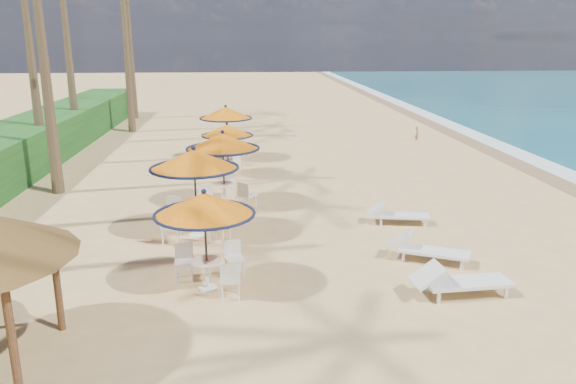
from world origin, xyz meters
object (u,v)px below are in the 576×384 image
(station_2, at_px, (223,151))
(lounger_near, at_px, (458,281))
(station_4, at_px, (228,118))
(lounger_mid, at_px, (426,249))
(station_0, at_px, (206,216))
(station_1, at_px, (193,171))
(lounger_far, at_px, (396,214))
(station_3, at_px, (227,137))

(station_2, relative_size, lounger_near, 1.15)
(station_4, height_order, lounger_mid, station_4)
(station_0, xyz_separation_m, lounger_near, (5.41, -0.85, -1.33))
(station_1, xyz_separation_m, station_2, (0.74, 2.98, -0.03))
(station_2, xyz_separation_m, station_4, (-0.05, 7.40, 0.06))
(lounger_far, bearing_deg, lounger_near, -80.35)
(station_0, height_order, station_4, station_4)
(station_4, bearing_deg, station_0, -90.46)
(station_1, height_order, station_4, station_1)
(lounger_far, bearing_deg, station_0, -133.48)
(lounger_far, bearing_deg, station_3, 137.51)
(lounger_mid, bearing_deg, station_3, 144.64)
(station_1, bearing_deg, lounger_mid, -21.65)
(lounger_near, bearing_deg, lounger_far, 86.07)
(station_1, relative_size, lounger_mid, 1.25)
(station_2, relative_size, lounger_mid, 1.23)
(station_2, distance_m, lounger_mid, 7.59)
(lounger_mid, bearing_deg, station_2, 160.32)
(station_0, xyz_separation_m, station_3, (0.15, 10.71, -0.11))
(station_2, xyz_separation_m, lounger_far, (5.22, -2.38, -1.55))
(lounger_near, relative_size, lounger_mid, 1.07)
(station_4, distance_m, lounger_mid, 13.85)
(station_2, height_order, lounger_far, station_2)
(station_1, height_order, lounger_far, station_1)
(station_0, xyz_separation_m, station_1, (-0.58, 3.50, 0.20))
(station_2, bearing_deg, station_4, 90.37)
(station_0, height_order, lounger_far, station_0)
(lounger_mid, bearing_deg, station_0, -141.70)
(station_2, distance_m, station_4, 7.40)
(station_4, xyz_separation_m, lounger_near, (5.30, -14.72, -1.55))
(station_0, bearing_deg, lounger_near, -8.87)
(station_4, distance_m, lounger_near, 15.73)
(lounger_mid, distance_m, lounger_far, 2.95)
(station_2, distance_m, station_3, 4.24)
(station_0, distance_m, station_2, 6.49)
(lounger_far, bearing_deg, station_1, -165.08)
(station_3, bearing_deg, lounger_near, -65.51)
(station_1, relative_size, station_3, 1.19)
(lounger_near, bearing_deg, station_3, 110.11)
(station_3, xyz_separation_m, lounger_far, (5.23, -6.62, -1.28))
(lounger_near, bearing_deg, station_4, 105.43)
(station_0, relative_size, lounger_near, 1.05)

